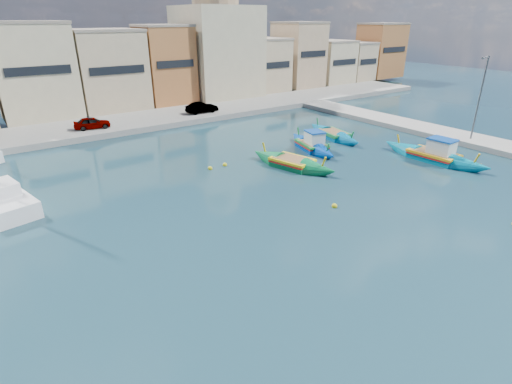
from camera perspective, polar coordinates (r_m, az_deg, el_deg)
name	(u,v)px	position (r m, az deg, el deg)	size (l,w,h in m)	color
ground	(416,215)	(26.28, 21.87, -3.10)	(160.00, 160.00, 0.00)	#122C37
north_quay	(182,115)	(49.71, -10.54, 10.74)	(80.00, 8.00, 0.60)	gray
north_townhouses	(200,66)	(58.42, -8.07, 17.46)	(83.20, 7.87, 10.19)	tan
church_block	(217,38)	(60.35, -5.60, 21.01)	(10.00, 10.00, 19.10)	#C4B793
quay_street_lamp	(479,98)	(42.63, 29.28, 11.63)	(1.18, 0.16, 8.00)	#595B60
parked_cars	(100,122)	(44.83, -21.44, 9.30)	(27.58, 1.96, 1.26)	#4C1919
luzzu_turquoise_cabin	(434,156)	(36.86, 24.04, 4.69)	(2.53, 9.72, 3.09)	#007E9F
luzzu_blue_cabin	(312,146)	(36.98, 7.99, 6.54)	(3.85, 8.07, 2.78)	#0041AC
luzzu_cyan_mid	(333,135)	(41.12, 10.99, 7.96)	(3.35, 8.38, 2.41)	#006798
luzzu_green	(292,164)	(32.33, 5.18, 4.04)	(4.04, 8.36, 2.55)	#0A723D
mooring_buoys	(333,174)	(31.20, 10.96, 2.57)	(18.33, 19.69, 0.36)	yellow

